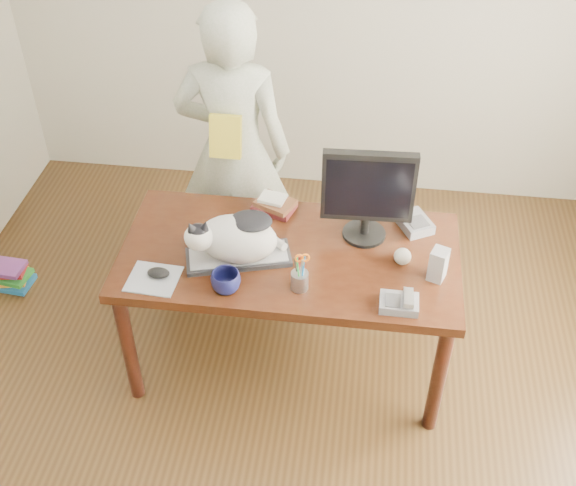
# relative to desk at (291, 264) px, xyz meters

# --- Properties ---
(room) EXTENTS (4.50, 4.50, 4.50)m
(room) POSITION_rel_desk_xyz_m (0.00, -0.68, 0.75)
(room) COLOR black
(room) RESTS_ON ground
(desk) EXTENTS (1.60, 0.80, 0.75)m
(desk) POSITION_rel_desk_xyz_m (0.00, 0.00, 0.00)
(desk) COLOR black
(desk) RESTS_ON ground
(keyboard) EXTENTS (0.52, 0.31, 0.03)m
(keyboard) POSITION_rel_desk_xyz_m (-0.23, -0.16, 0.16)
(keyboard) COLOR black
(keyboard) RESTS_ON desk
(cat) EXTENTS (0.47, 0.33, 0.27)m
(cat) POSITION_rel_desk_xyz_m (-0.24, -0.16, 0.28)
(cat) COLOR silver
(cat) RESTS_ON keyboard
(monitor) EXTENTS (0.43, 0.22, 0.48)m
(monitor) POSITION_rel_desk_xyz_m (0.34, 0.08, 0.42)
(monitor) COLOR black
(monitor) RESTS_ON desk
(pen_cup) EXTENTS (0.10, 0.10, 0.20)m
(pen_cup) POSITION_rel_desk_xyz_m (0.08, -0.31, 0.20)
(pen_cup) COLOR #94959A
(pen_cup) RESTS_ON desk
(mousepad) EXTENTS (0.24, 0.22, 0.01)m
(mousepad) POSITION_rel_desk_xyz_m (-0.59, -0.34, 0.15)
(mousepad) COLOR #A7ABB3
(mousepad) RESTS_ON desk
(mouse) EXTENTS (0.11, 0.07, 0.04)m
(mouse) POSITION_rel_desk_xyz_m (-0.57, -0.32, 0.17)
(mouse) COLOR black
(mouse) RESTS_ON mousepad
(coffee_mug) EXTENTS (0.18, 0.18, 0.10)m
(coffee_mug) POSITION_rel_desk_xyz_m (-0.25, -0.37, 0.20)
(coffee_mug) COLOR #0C0E33
(coffee_mug) RESTS_ON desk
(phone) EXTENTS (0.17, 0.14, 0.08)m
(phone) POSITION_rel_desk_xyz_m (0.52, -0.37, 0.17)
(phone) COLOR slate
(phone) RESTS_ON desk
(speaker) EXTENTS (0.09, 0.10, 0.16)m
(speaker) POSITION_rel_desk_xyz_m (0.68, -0.17, 0.23)
(speaker) COLOR #9D9D9F
(speaker) RESTS_ON desk
(baseball) EXTENTS (0.08, 0.08, 0.08)m
(baseball) POSITION_rel_desk_xyz_m (0.53, -0.08, 0.19)
(baseball) COLOR white
(baseball) RESTS_ON desk
(book_stack) EXTENTS (0.24, 0.21, 0.08)m
(book_stack) POSITION_rel_desk_xyz_m (-0.12, 0.24, 0.18)
(book_stack) COLOR #471215
(book_stack) RESTS_ON desk
(calculator) EXTENTS (0.20, 0.22, 0.05)m
(calculator) POSITION_rel_desk_xyz_m (0.58, 0.19, 0.17)
(calculator) COLOR slate
(calculator) RESTS_ON desk
(person) EXTENTS (0.62, 0.41, 1.70)m
(person) POSITION_rel_desk_xyz_m (-0.39, 0.59, 0.25)
(person) COLOR silver
(person) RESTS_ON ground
(held_book) EXTENTS (0.16, 0.10, 0.22)m
(held_book) POSITION_rel_desk_xyz_m (-0.39, 0.42, 0.45)
(held_book) COLOR yellow
(held_book) RESTS_ON person
(book_pile_b) EXTENTS (0.26, 0.20, 0.15)m
(book_pile_b) POSITION_rel_desk_xyz_m (-1.72, 0.27, -0.53)
(book_pile_b) COLOR #1A5F9F
(book_pile_b) RESTS_ON ground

